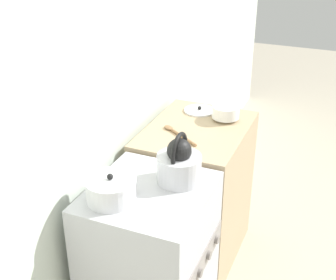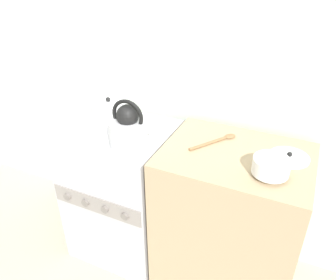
% 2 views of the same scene
% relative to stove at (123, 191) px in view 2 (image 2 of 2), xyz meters
% --- Properties ---
extents(ground_plane, '(12.00, 12.00, 0.00)m').
position_rel_stove_xyz_m(ground_plane, '(0.00, -0.27, -0.44)').
color(ground_plane, '#B2A893').
extents(wall_back, '(7.00, 0.06, 2.50)m').
position_rel_stove_xyz_m(wall_back, '(0.00, 0.36, 0.81)').
color(wall_back, silver).
rests_on(wall_back, ground_plane).
extents(stove, '(0.59, 0.56, 0.89)m').
position_rel_stove_xyz_m(stove, '(0.00, 0.00, 0.00)').
color(stove, '#B2B2B7').
rests_on(stove, ground_plane).
extents(counter, '(0.74, 0.56, 0.90)m').
position_rel_stove_xyz_m(counter, '(0.68, 0.01, 0.01)').
color(counter, tan).
rests_on(counter, ground_plane).
extents(kettle, '(0.26, 0.21, 0.25)m').
position_rel_stove_xyz_m(kettle, '(0.14, -0.10, 0.53)').
color(kettle, silver).
rests_on(kettle, stove).
extents(cooking_pot, '(0.23, 0.23, 0.13)m').
position_rel_stove_xyz_m(cooking_pot, '(-0.13, 0.12, 0.50)').
color(cooking_pot, silver).
rests_on(cooking_pot, stove).
extents(enamel_bowl, '(0.16, 0.16, 0.09)m').
position_rel_stove_xyz_m(enamel_bowl, '(0.86, -0.11, 0.51)').
color(enamel_bowl, white).
rests_on(enamel_bowl, counter).
extents(loose_pot_lid, '(0.19, 0.19, 0.03)m').
position_rel_stove_xyz_m(loose_pot_lid, '(0.92, 0.08, 0.47)').
color(loose_pot_lid, silver).
rests_on(loose_pot_lid, counter).
extents(wooden_spoon, '(0.19, 0.26, 0.02)m').
position_rel_stove_xyz_m(wooden_spoon, '(0.56, 0.09, 0.47)').
color(wooden_spoon, olive).
rests_on(wooden_spoon, counter).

